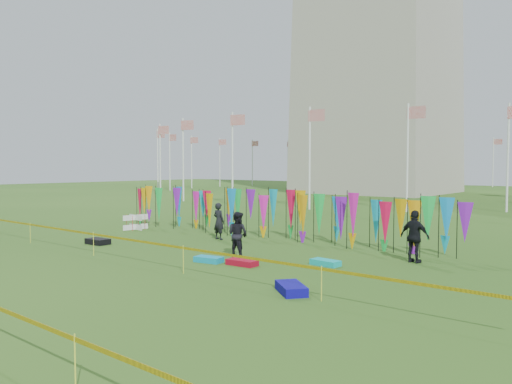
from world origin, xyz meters
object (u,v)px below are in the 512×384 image
Objects in this scene: kite_bag_blue at (291,288)px; person_left at (219,221)px; kite_bag_teal at (325,263)px; kite_bag_turquoise at (209,259)px; person_mid at (238,235)px; box_kite at (136,222)px; person_right at (415,237)px; kite_bag_red at (242,262)px; kite_bag_black at (98,241)px.

person_left is at bearing 144.63° from kite_bag_blue.
kite_bag_blue is 1.15× the size of kite_bag_teal.
person_left is 1.72× the size of kite_bag_turquoise.
person_left reaches higher than kite_bag_blue.
person_mid reaches higher than kite_bag_turquoise.
person_mid is (9.53, -2.58, 0.45)m from box_kite.
box_kite is 15.06m from person_right.
kite_bag_turquoise is (-0.18, -1.35, -0.76)m from person_mid.
person_right is 3.35m from kite_bag_teal.
kite_bag_black reaches higher than kite_bag_red.
person_left is at bearing 129.75° from kite_bag_turquoise.
kite_bag_blue reaches higher than kite_bag_turquoise.
kite_bag_red is 1.03× the size of kite_bag_black.
kite_bag_black reaches higher than kite_bag_teal.
kite_bag_teal is at bearing 31.36° from kite_bag_turquoise.
person_mid is 5.52m from kite_bag_blue.
person_mid reaches higher than kite_bag_teal.
box_kite is at bearing -17.68° from person_mid.
kite_bag_blue is 11.46m from kite_bag_black.
person_right is 1.87× the size of kite_bag_turquoise.
kite_bag_black is (-11.36, 1.50, -0.00)m from kite_bag_blue.
person_mid is 6.36m from person_right.
kite_bag_turquoise reaches higher than kite_bag_teal.
kite_bag_black is at bearing -167.26° from kite_bag_teal.
kite_bag_red is (10.64, -3.61, -0.31)m from box_kite.
person_left is at bearing 163.65° from kite_bag_teal.
kite_bag_red is (-3.46, 1.98, -0.02)m from kite_bag_blue.
person_mid is 1.62× the size of kite_bag_black.
kite_bag_blue is (4.74, -1.65, 0.02)m from kite_bag_turquoise.
person_left is 5.41m from kite_bag_black.
person_right is (15.04, 0.59, 0.52)m from box_kite.
person_mid is 3.50m from kite_bag_teal.
kite_bag_red is (-4.40, -4.20, -0.83)m from person_right.
kite_bag_teal is (-2.19, -2.39, -0.83)m from person_right.
person_right reaches higher than box_kite.
person_mid is at bearing -166.78° from kite_bag_teal.
kite_bag_red is at bearing 14.03° from kite_bag_turquoise.
person_right reaches higher than kite_bag_black.
kite_bag_teal is (12.86, -1.80, -0.31)m from box_kite.
kite_bag_black is (-7.91, -0.48, 0.02)m from kite_bag_red.
kite_bag_black is (-12.31, -4.68, -0.81)m from person_right.
kite_bag_black is at bearing 56.05° from person_left.
kite_bag_turquoise is 0.94× the size of kite_bag_black.
person_right is at bearing 47.57° from kite_bag_teal.
box_kite is 10.15m from kite_bag_turquoise.
person_left reaches higher than kite_bag_black.
person_right reaches higher than kite_bag_red.
kite_bag_turquoise is at bearing 46.47° from person_right.
person_mid is 1.58× the size of kite_bag_red.
person_mid is at bearing 37.90° from person_right.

